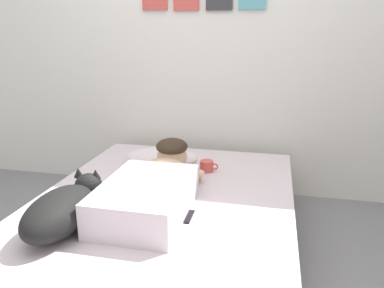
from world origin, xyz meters
The scene contains 7 objects.
back_wall centered at (0.00, 1.44, 1.25)m, with size 4.66×0.12×2.50m.
bed centered at (0.00, 0.27, 0.19)m, with size 1.49×2.05×0.38m.
pillow centered at (-0.18, 0.84, 0.44)m, with size 0.52×0.32×0.11m, color silver.
person_lying centered at (-0.03, 0.24, 0.49)m, with size 0.43×0.92×0.27m.
dog centered at (-0.37, -0.12, 0.49)m, with size 0.26×0.57×0.21m.
coffee_cup centered at (0.16, 0.79, 0.42)m, with size 0.12×0.09×0.07m.
cell_phone centered at (0.17, 0.11, 0.39)m, with size 0.07×0.14×0.01m, color black.
Camera 1 is at (0.58, -1.55, 1.29)m, focal length 34.66 mm.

